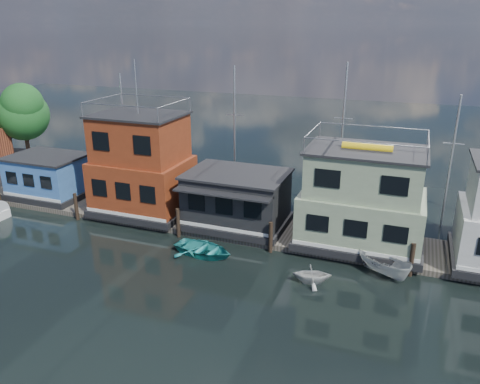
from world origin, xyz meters
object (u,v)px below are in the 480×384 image
at_px(houseboat_dark, 237,199).
at_px(motorboat, 384,265).
at_px(dinghy_teal, 204,249).
at_px(houseboat_blue, 49,176).
at_px(houseboat_red, 142,166).
at_px(houseboat_green, 362,200).
at_px(dinghy_white, 312,274).

relative_size(houseboat_dark, motorboat, 1.95).
bearing_deg(dinghy_teal, houseboat_blue, 82.30).
height_order(houseboat_red, houseboat_green, houseboat_red).
bearing_deg(dinghy_teal, houseboat_red, 65.31).
height_order(houseboat_red, dinghy_white, houseboat_red).
height_order(houseboat_dark, motorboat, houseboat_dark).
relative_size(dinghy_white, dinghy_teal, 0.56).
relative_size(houseboat_blue, motorboat, 1.68).
relative_size(houseboat_blue, dinghy_white, 2.76).
distance_m(houseboat_green, motorboat, 4.80).
bearing_deg(houseboat_blue, houseboat_green, 0.00).
relative_size(houseboat_green, dinghy_teal, 2.03).
height_order(houseboat_green, dinghy_white, houseboat_green).
distance_m(houseboat_dark, motorboat, 11.59).
bearing_deg(dinghy_white, houseboat_dark, 35.71).
height_order(houseboat_dark, dinghy_teal, houseboat_dark).
distance_m(houseboat_red, motorboat, 19.56).
distance_m(houseboat_green, dinghy_teal, 11.15).
distance_m(houseboat_red, houseboat_green, 17.01).
distance_m(houseboat_blue, houseboat_green, 26.53).
bearing_deg(houseboat_dark, houseboat_blue, 179.94).
relative_size(houseboat_blue, houseboat_red, 0.54).
relative_size(houseboat_red, houseboat_dark, 1.60).
xyz_separation_m(houseboat_blue, dinghy_white, (24.50, -5.80, -1.59)).
distance_m(houseboat_blue, dinghy_white, 25.23).
height_order(houseboat_blue, houseboat_red, houseboat_red).
xyz_separation_m(houseboat_dark, motorboat, (10.97, -3.34, -1.68)).
bearing_deg(houseboat_red, houseboat_green, 0.00).
relative_size(houseboat_blue, dinghy_teal, 1.54).
bearing_deg(houseboat_red, houseboat_blue, -180.00).
bearing_deg(houseboat_blue, motorboat, -6.72).
relative_size(dinghy_white, motorboat, 0.61).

